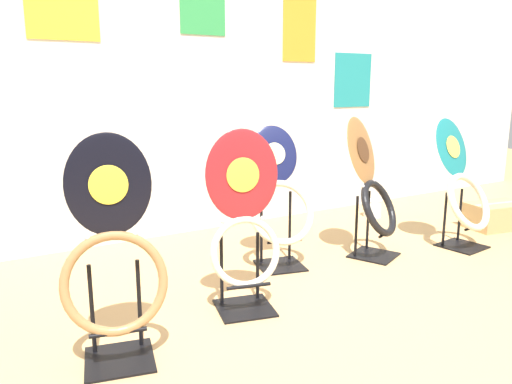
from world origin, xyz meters
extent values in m
plane|color=tan|center=(0.00, 0.00, 0.00)|extent=(14.00, 14.00, 0.00)
cube|color=silver|center=(0.00, 1.99, 1.30)|extent=(8.00, 0.06, 2.60)
cube|color=#2D8E47|center=(0.04, 1.96, 1.73)|extent=(0.36, 0.01, 0.47)
cube|color=teal|center=(1.52, 1.96, 1.17)|extent=(0.42, 0.01, 0.47)
cube|color=orange|center=(0.92, 1.96, 1.60)|extent=(0.33, 0.01, 0.55)
cube|color=black|center=(0.72, 0.79, 0.01)|extent=(0.37, 0.37, 0.01)
cylinder|color=black|center=(0.60, 0.84, 0.22)|extent=(0.02, 0.02, 0.41)
cylinder|color=black|center=(0.78, 0.91, 0.22)|extent=(0.02, 0.02, 0.41)
cylinder|color=black|center=(0.75, 0.72, 0.17)|extent=(0.21, 0.11, 0.02)
torus|color=black|center=(0.73, 0.77, 0.34)|extent=(0.45, 0.36, 0.37)
ellipsoid|color=#936033|center=(0.67, 0.90, 0.71)|extent=(0.40, 0.29, 0.44)
ellipsoid|color=#4C2D19|center=(0.68, 0.89, 0.71)|extent=(0.18, 0.12, 0.17)
sphere|color=silver|center=(0.61, 0.80, 0.49)|extent=(0.02, 0.02, 0.02)
sphere|color=silver|center=(0.79, 0.88, 0.49)|extent=(0.02, 0.02, 0.02)
cube|color=black|center=(-0.43, 0.53, 0.01)|extent=(0.34, 0.34, 0.01)
cylinder|color=black|center=(-0.50, 0.65, 0.19)|extent=(0.02, 0.02, 0.37)
cylinder|color=black|center=(-0.31, 0.60, 0.19)|extent=(0.02, 0.02, 0.37)
cylinder|color=black|center=(-0.45, 0.46, 0.16)|extent=(0.22, 0.07, 0.02)
torus|color=beige|center=(-0.44, 0.51, 0.32)|extent=(0.38, 0.21, 0.36)
ellipsoid|color=#AD1E23|center=(-0.42, 0.57, 0.70)|extent=(0.37, 0.15, 0.45)
ellipsoid|color=yellow|center=(-0.43, 0.55, 0.70)|extent=(0.17, 0.06, 0.17)
sphere|color=silver|center=(-0.52, 0.58, 0.47)|extent=(0.02, 0.02, 0.02)
sphere|color=silver|center=(-0.33, 0.53, 0.47)|extent=(0.02, 0.02, 0.02)
cube|color=black|center=(1.40, 0.61, 0.01)|extent=(0.31, 0.31, 0.01)
cylinder|color=black|center=(1.29, 0.69, 0.20)|extent=(0.02, 0.02, 0.38)
cylinder|color=black|center=(1.49, 0.71, 0.20)|extent=(0.02, 0.02, 0.38)
cylinder|color=black|center=(1.41, 0.53, 0.16)|extent=(0.22, 0.04, 0.02)
torus|color=beige|center=(1.40, 0.59, 0.34)|extent=(0.45, 0.30, 0.39)
ellipsoid|color=#197075|center=(1.39, 0.75, 0.70)|extent=(0.36, 0.20, 0.41)
ellipsoid|color=#EADB4C|center=(1.39, 0.74, 0.70)|extent=(0.16, 0.08, 0.15)
sphere|color=silver|center=(1.30, 0.67, 0.50)|extent=(0.02, 0.02, 0.02)
sphere|color=silver|center=(1.49, 0.69, 0.50)|extent=(0.02, 0.02, 0.02)
cube|color=black|center=(0.07, 0.95, 0.01)|extent=(0.34, 0.34, 0.01)
cylinder|color=black|center=(0.00, 1.07, 0.24)|extent=(0.02, 0.02, 0.45)
cylinder|color=black|center=(0.19, 1.02, 0.24)|extent=(0.02, 0.02, 0.45)
cylinder|color=black|center=(0.05, 0.88, 0.19)|extent=(0.22, 0.07, 0.02)
torus|color=beige|center=(0.07, 0.93, 0.36)|extent=(0.47, 0.33, 0.39)
ellipsoid|color=#141942|center=(0.10, 1.08, 0.70)|extent=(0.33, 0.22, 0.36)
ellipsoid|color=beige|center=(0.10, 1.07, 0.71)|extent=(0.15, 0.08, 0.14)
sphere|color=silver|center=(0.01, 1.04, 0.53)|extent=(0.02, 0.02, 0.02)
sphere|color=silver|center=(0.17, 1.00, 0.53)|extent=(0.02, 0.02, 0.02)
cube|color=black|center=(-1.12, 0.38, 0.01)|extent=(0.34, 0.34, 0.01)
cylinder|color=black|center=(-1.20, 0.49, 0.21)|extent=(0.02, 0.02, 0.39)
cylinder|color=black|center=(-1.01, 0.44, 0.21)|extent=(0.02, 0.02, 0.39)
cylinder|color=black|center=(-1.14, 0.30, 0.17)|extent=(0.22, 0.07, 0.02)
torus|color=#9E7042|center=(-1.13, 0.36, 0.35)|extent=(0.44, 0.24, 0.42)
ellipsoid|color=black|center=(-1.11, 0.42, 0.75)|extent=(0.34, 0.14, 0.41)
ellipsoid|color=yellow|center=(-1.12, 0.40, 0.75)|extent=(0.15, 0.05, 0.16)
sphere|color=silver|center=(-1.21, 0.43, 0.54)|extent=(0.02, 0.02, 0.02)
sphere|color=silver|center=(-1.03, 0.38, 0.54)|extent=(0.02, 0.02, 0.02)
cylinder|color=silver|center=(1.45, 1.55, 0.08)|extent=(0.15, 0.15, 0.15)
torus|color=silver|center=(1.45, 1.55, 0.15)|extent=(0.16, 0.16, 0.01)
cylinder|color=#B2B2B7|center=(1.45, 1.55, 0.15)|extent=(0.13, 0.13, 0.00)
cube|color=tan|center=(2.06, 0.78, 0.10)|extent=(0.52, 0.36, 0.20)
cube|color=#B7AD89|center=(2.06, 0.78, 0.20)|extent=(0.46, 0.12, 0.00)
camera|label=1|loc=(-1.61, -1.54, 1.13)|focal=35.00mm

